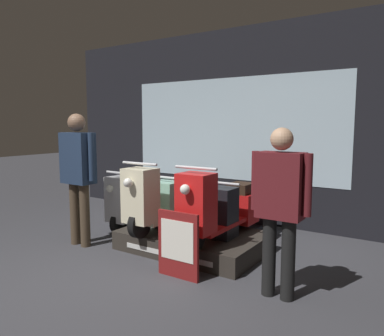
% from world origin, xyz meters
% --- Properties ---
extents(ground_plane, '(30.00, 30.00, 0.00)m').
position_xyz_m(ground_plane, '(0.00, 0.00, 0.00)').
color(ground_plane, '#38383D').
extents(shop_wall_back, '(7.07, 0.09, 3.20)m').
position_xyz_m(shop_wall_back, '(0.00, 3.29, 1.60)').
color(shop_wall_back, black).
rests_on(shop_wall_back, ground_plane).
extents(display_platform, '(1.80, 1.16, 0.24)m').
position_xyz_m(display_platform, '(0.35, 1.58, 0.12)').
color(display_platform, '#2D2823').
rests_on(display_platform, ground_plane).
extents(scooter_display_left, '(0.53, 1.60, 0.94)m').
position_xyz_m(scooter_display_left, '(-0.06, 1.55, 0.62)').
color(scooter_display_left, black).
rests_on(scooter_display_left, display_platform).
extents(scooter_display_right, '(0.53, 1.60, 0.94)m').
position_xyz_m(scooter_display_right, '(0.75, 1.55, 0.62)').
color(scooter_display_right, black).
rests_on(scooter_display_right, display_platform).
extents(scooter_backrow_0, '(0.53, 1.60, 0.94)m').
position_xyz_m(scooter_backrow_0, '(-0.95, 2.11, 0.37)').
color(scooter_backrow_0, black).
rests_on(scooter_backrow_0, ground_plane).
extents(scooter_backrow_1, '(0.53, 1.60, 0.94)m').
position_xyz_m(scooter_backrow_1, '(-0.10, 2.11, 0.37)').
color(scooter_backrow_1, black).
rests_on(scooter_backrow_1, ground_plane).
extents(scooter_backrow_2, '(0.53, 1.60, 0.94)m').
position_xyz_m(scooter_backrow_2, '(0.74, 2.11, 0.37)').
color(scooter_backrow_2, black).
rests_on(scooter_backrow_2, ground_plane).
extents(person_left_browsing, '(0.61, 0.25, 1.77)m').
position_xyz_m(person_left_browsing, '(-1.04, 0.89, 1.06)').
color(person_left_browsing, '#473828').
rests_on(person_left_browsing, ground_plane).
extents(person_right_browsing, '(0.58, 0.23, 1.61)m').
position_xyz_m(person_right_browsing, '(1.76, 0.89, 0.94)').
color(person_right_browsing, black).
rests_on(person_right_browsing, ground_plane).
extents(price_sign_board, '(0.50, 0.04, 0.72)m').
position_xyz_m(price_sign_board, '(0.71, 0.73, 0.36)').
color(price_sign_board, maroon).
rests_on(price_sign_board, ground_plane).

